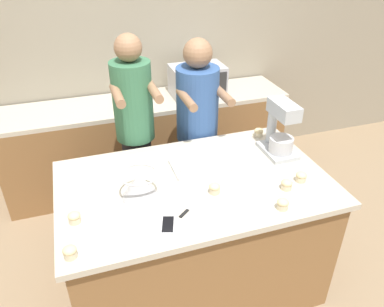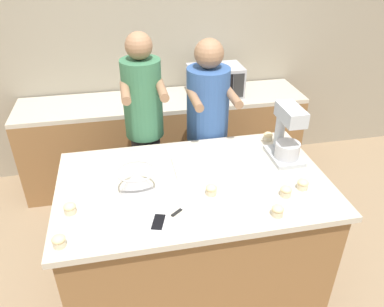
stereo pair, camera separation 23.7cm
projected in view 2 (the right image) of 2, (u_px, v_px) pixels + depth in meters
ground_plane at (193, 280)px, 2.90m from camera, size 16.00×16.00×0.00m
back_wall at (157, 44)px, 3.73m from camera, size 10.00×0.06×2.70m
island_counter at (193, 235)px, 2.66m from camera, size 1.74×1.07×0.94m
back_counter at (165, 139)px, 3.90m from camera, size 2.80×0.60×0.90m
person_left at (145, 135)px, 2.98m from camera, size 0.32×0.49×1.73m
person_right at (207, 134)px, 3.09m from camera, size 0.35×0.51×1.66m
stand_mixer at (287, 136)px, 2.57m from camera, size 0.20×0.30×0.40m
mixing_bowl at (137, 181)px, 2.27m from camera, size 0.24×0.24×0.17m
baking_tray at (201, 165)px, 2.55m from camera, size 0.37×0.26×0.04m
microwave_oven at (215, 81)px, 3.68m from camera, size 0.52×0.34×0.29m
cell_phone at (158, 223)px, 2.07m from camera, size 0.11×0.16×0.01m
knife at (183, 208)px, 2.18m from camera, size 0.18×0.15×0.01m
cupcake_0 at (211, 190)px, 2.28m from camera, size 0.07×0.07×0.07m
cupcake_1 at (278, 211)px, 2.12m from camera, size 0.07×0.07×0.07m
cupcake_2 at (268, 136)px, 2.87m from camera, size 0.07×0.07×0.07m
cupcake_3 at (303, 184)px, 2.33m from camera, size 0.07×0.07×0.07m
cupcake_4 at (59, 241)px, 1.91m from camera, size 0.07×0.07×0.07m
cupcake_5 at (286, 191)px, 2.27m from camera, size 0.07×0.07×0.07m
cupcake_6 at (70, 208)px, 2.13m from camera, size 0.07×0.07×0.07m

